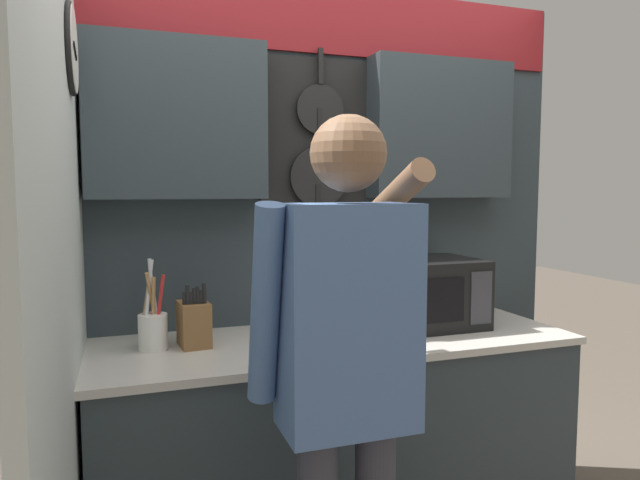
{
  "coord_description": "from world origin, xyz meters",
  "views": [
    {
      "loc": [
        -0.83,
        -2.17,
        1.54
      ],
      "look_at": [
        0.0,
        0.22,
        1.31
      ],
      "focal_mm": 32.0,
      "sensor_mm": 36.0,
      "label": 1
    }
  ],
  "objects": [
    {
      "name": "back_wall_unit",
      "position": [
        -0.0,
        0.31,
        1.48
      ],
      "size": [
        2.53,
        0.2,
        2.45
      ],
      "color": "#2D383D",
      "rests_on": "ground_plane"
    },
    {
      "name": "knife_block",
      "position": [
        -0.58,
        0.06,
        1.02
      ],
      "size": [
        0.12,
        0.16,
        0.25
      ],
      "color": "brown",
      "rests_on": "base_cabinet_counter"
    },
    {
      "name": "side_wall",
      "position": [
        -1.0,
        -0.37,
        1.24
      ],
      "size": [
        0.07,
        1.6,
        2.45
      ],
      "color": "silver",
      "rests_on": "ground_plane"
    },
    {
      "name": "person",
      "position": [
        -0.23,
        -0.69,
        1.04
      ],
      "size": [
        0.54,
        0.65,
        1.74
      ],
      "color": "#383842",
      "rests_on": "ground_plane"
    },
    {
      "name": "microwave",
      "position": [
        0.45,
        0.06,
        1.08
      ],
      "size": [
        0.47,
        0.38,
        0.3
      ],
      "color": "black",
      "rests_on": "base_cabinet_counter"
    },
    {
      "name": "utensil_crock",
      "position": [
        -0.73,
        0.06,
        1.02
      ],
      "size": [
        0.11,
        0.11,
        0.35
      ],
      "color": "white",
      "rests_on": "base_cabinet_counter"
    },
    {
      "name": "base_cabinet_counter",
      "position": [
        0.0,
        -0.0,
        0.46
      ],
      "size": [
        1.96,
        0.68,
        0.93
      ],
      "color": "#2D383D",
      "rests_on": "ground_plane"
    }
  ]
}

